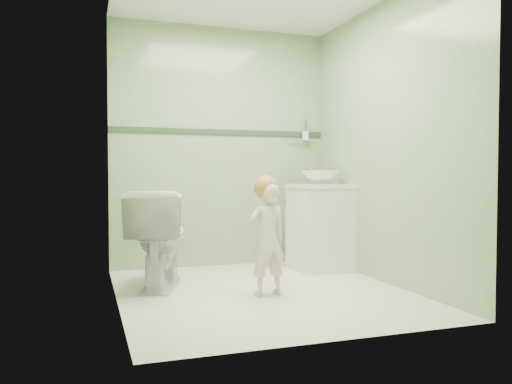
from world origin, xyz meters
name	(u,v)px	position (x,y,z in m)	size (l,w,h in m)	color
ground	(262,292)	(0.00, 0.00, 0.00)	(2.50, 2.50, 0.00)	silver
room_shell	(262,139)	(0.00, 0.00, 1.20)	(2.50, 2.54, 2.40)	#85A776
trim_stripe	(221,132)	(0.00, 1.24, 1.35)	(2.20, 0.02, 0.05)	#2A4430
vanity	(320,228)	(0.84, 0.70, 0.40)	(0.52, 0.50, 0.80)	silver
counter	(320,186)	(0.84, 0.70, 0.81)	(0.54, 0.52, 0.04)	white
basin	(320,177)	(0.84, 0.70, 0.89)	(0.37, 0.37, 0.13)	white
faucet	(312,169)	(0.84, 0.89, 0.97)	(0.03, 0.13, 0.18)	silver
cup_holder	(305,136)	(0.89, 1.18, 1.33)	(0.26, 0.07, 0.21)	silver
toilet	(159,239)	(-0.74, 0.43, 0.40)	(0.45, 0.78, 0.79)	white
toddler	(267,239)	(0.00, -0.11, 0.43)	(0.31, 0.21, 0.86)	white
hair_cap	(266,188)	(0.00, -0.08, 0.82)	(0.19, 0.19, 0.19)	#C37B47
teal_toothbrush	(284,204)	(0.09, -0.22, 0.70)	(0.11, 0.14, 0.08)	#109664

